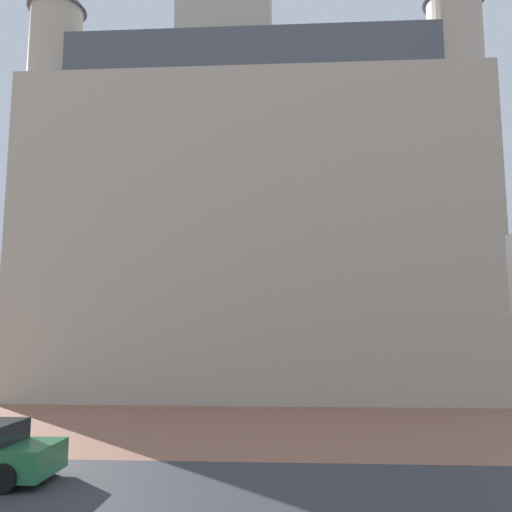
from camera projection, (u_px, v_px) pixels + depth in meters
ground_plane at (258, 507)px, 10.87m from camera, size 120.00×120.00×0.00m
landmark_building at (250, 205)px, 31.86m from camera, size 24.91×11.34×35.64m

